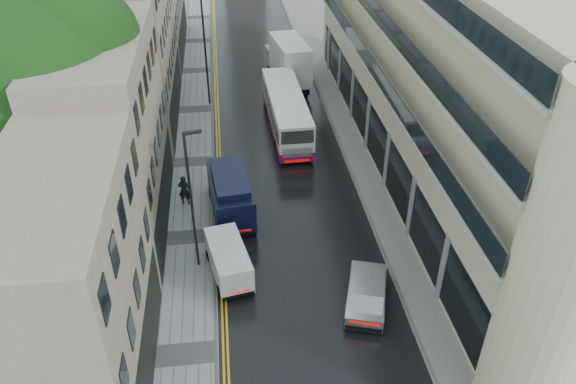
{
  "coord_description": "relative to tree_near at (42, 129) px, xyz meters",
  "views": [
    {
      "loc": [
        -3.38,
        -6.0,
        19.83
      ],
      "look_at": [
        -0.5,
        18.0,
        3.53
      ],
      "focal_mm": 35.0,
      "sensor_mm": 36.0,
      "label": 1
    }
  ],
  "objects": [
    {
      "name": "right_sidewalk",
      "position": [
        17.9,
        7.5,
        -6.89
      ],
      "size": [
        1.8,
        85.0,
        0.12
      ],
      "primitive_type": "cube",
      "color": "slate",
      "rests_on": "ground"
    },
    {
      "name": "tree_far",
      "position": [
        0.3,
        13.0,
        -0.72
      ],
      "size": [
        9.24,
        9.24,
        12.46
      ],
      "primitive_type": null,
      "color": "black",
      "rests_on": "ground"
    },
    {
      "name": "navy_van",
      "position": [
        8.2,
        -0.56,
        -5.53
      ],
      "size": [
        2.73,
        5.66,
        2.79
      ],
      "primitive_type": null,
      "rotation": [
        0.0,
        0.0,
        0.1
      ],
      "color": "black",
      "rests_on": "road"
    },
    {
      "name": "cream_bus",
      "position": [
        12.46,
        8.53,
        -5.48
      ],
      "size": [
        2.66,
        10.66,
        2.89
      ],
      "primitive_type": null,
      "rotation": [
        0.0,
        0.0,
        0.02
      ],
      "color": "white",
      "rests_on": "road"
    },
    {
      "name": "road",
      "position": [
        12.5,
        7.5,
        -6.94
      ],
      "size": [
        9.0,
        85.0,
        0.02
      ],
      "primitive_type": "cube",
      "color": "black",
      "rests_on": "ground"
    },
    {
      "name": "old_shop_row",
      "position": [
        3.05,
        10.0,
        -0.95
      ],
      "size": [
        4.5,
        56.0,
        12.0
      ],
      "primitive_type": null,
      "color": "gray",
      "rests_on": "ground"
    },
    {
      "name": "lamp_post_near",
      "position": [
        7.11,
        -3.2,
        -2.91
      ],
      "size": [
        0.9,
        0.38,
        7.83
      ],
      "primitive_type": null,
      "rotation": [
        0.0,
        0.0,
        0.22
      ],
      "color": "black",
      "rests_on": "left_sidewalk"
    },
    {
      "name": "white_lorry",
      "position": [
        13.86,
        18.35,
        -4.87
      ],
      "size": [
        3.43,
        8.08,
        4.11
      ],
      "primitive_type": null,
      "rotation": [
        0.0,
        0.0,
        0.14
      ],
      "color": "white",
      "rests_on": "road"
    },
    {
      "name": "lamp_post_far",
      "position": [
        7.77,
        16.74,
        -2.23
      ],
      "size": [
        1.06,
        0.43,
        9.18
      ],
      "primitive_type": null,
      "rotation": [
        0.0,
        0.0,
        0.2
      ],
      "color": "black",
      "rests_on": "left_sidewalk"
    },
    {
      "name": "pedestrian",
      "position": [
        6.26,
        2.53,
        -5.85
      ],
      "size": [
        0.77,
        0.56,
        1.95
      ],
      "primitive_type": "imported",
      "rotation": [
        0.0,
        0.0,
        3.01
      ],
      "color": "black",
      "rests_on": "left_sidewalk"
    },
    {
      "name": "tree_near",
      "position": [
        0.0,
        0.0,
        0.0
      ],
      "size": [
        10.56,
        10.56,
        13.89
      ],
      "primitive_type": null,
      "color": "black",
      "rests_on": "ground"
    },
    {
      "name": "white_van",
      "position": [
        8.2,
        -5.52,
        -6.03
      ],
      "size": [
        2.44,
        4.23,
        1.8
      ],
      "primitive_type": null,
      "rotation": [
        0.0,
        0.0,
        0.2
      ],
      "color": "white",
      "rests_on": "road"
    },
    {
      "name": "silver_hatchback",
      "position": [
        14.04,
        -8.03,
        -6.17
      ],
      "size": [
        2.87,
        4.38,
        1.52
      ],
      "primitive_type": null,
      "rotation": [
        0.0,
        0.0,
        -0.3
      ],
      "color": "#B1B0B5",
      "rests_on": "road"
    },
    {
      "name": "modern_block",
      "position": [
        22.8,
        6.0,
        0.05
      ],
      "size": [
        8.0,
        40.0,
        14.0
      ],
      "primitive_type": null,
      "color": "#C5BA93",
      "rests_on": "ground"
    },
    {
      "name": "left_sidewalk",
      "position": [
        6.65,
        7.5,
        -6.89
      ],
      "size": [
        2.7,
        85.0,
        0.12
      ],
      "primitive_type": "cube",
      "color": "gray",
      "rests_on": "ground"
    }
  ]
}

